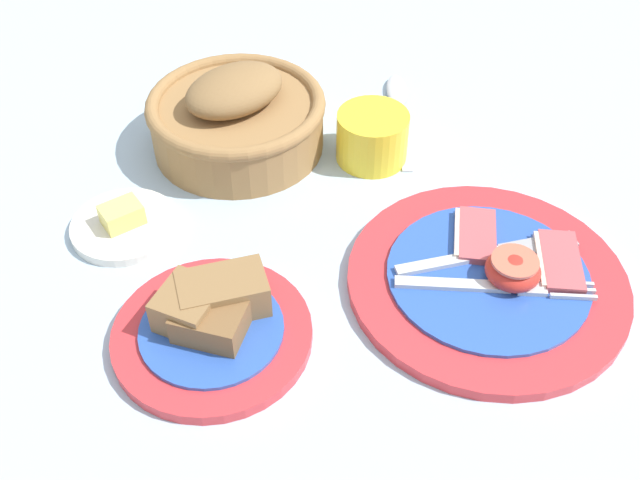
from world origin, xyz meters
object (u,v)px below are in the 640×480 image
(breakfast_plate, at_px, (490,278))
(teaspoon_by_saucer, at_px, (399,103))
(bread_plate, at_px, (211,322))
(butter_dish, at_px, (124,224))
(bread_basket, at_px, (237,117))
(sugar_cup, at_px, (372,135))

(breakfast_plate, bearing_deg, teaspoon_by_saucer, 79.02)
(bread_plate, height_order, butter_dish, bread_plate)
(bread_basket, relative_size, teaspoon_by_saucer, 1.10)
(breakfast_plate, distance_m, sugar_cup, 0.22)
(breakfast_plate, relative_size, sugar_cup, 3.30)
(bread_plate, height_order, teaspoon_by_saucer, bread_plate)
(bread_plate, bearing_deg, breakfast_plate, -9.87)
(breakfast_plate, bearing_deg, sugar_cup, 94.57)
(bread_plate, xyz_separation_m, teaspoon_by_saucer, (0.32, 0.26, -0.01))
(butter_dish, bearing_deg, bread_plate, -75.80)
(bread_plate, distance_m, sugar_cup, 0.30)
(breakfast_plate, relative_size, bread_plate, 1.49)
(bread_plate, xyz_separation_m, bread_basket, (0.11, 0.26, 0.02))
(bread_plate, relative_size, teaspoon_by_saucer, 0.97)
(sugar_cup, bearing_deg, teaspoon_by_saucer, 46.06)
(bread_plate, relative_size, butter_dish, 1.63)
(teaspoon_by_saucer, bearing_deg, breakfast_plate, -168.14)
(breakfast_plate, distance_m, bread_basket, 0.34)
(bread_plate, bearing_deg, sugar_cup, 35.88)
(breakfast_plate, relative_size, bread_basket, 1.32)
(sugar_cup, relative_size, butter_dish, 0.74)
(breakfast_plate, xyz_separation_m, bread_plate, (-0.26, 0.05, 0.01))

